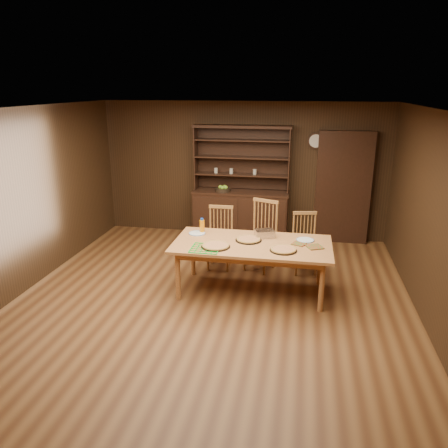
% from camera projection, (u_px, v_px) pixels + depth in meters
% --- Properties ---
extents(floor, '(6.00, 6.00, 0.00)m').
position_uv_depth(floor, '(211.00, 302.00, 6.06)').
color(floor, brown).
rests_on(floor, ground).
extents(room_shell, '(6.00, 6.00, 6.00)m').
position_uv_depth(room_shell, '(210.00, 192.00, 5.58)').
color(room_shell, beige).
rests_on(room_shell, floor).
extents(china_hutch, '(1.84, 0.52, 2.17)m').
position_uv_depth(china_hutch, '(241.00, 208.00, 8.46)').
color(china_hutch, black).
rests_on(china_hutch, floor).
extents(doorway, '(1.00, 0.18, 2.10)m').
position_uv_depth(doorway, '(343.00, 188.00, 8.13)').
color(doorway, black).
rests_on(doorway, floor).
extents(wall_clock, '(0.30, 0.05, 0.30)m').
position_uv_depth(wall_clock, '(316.00, 141.00, 8.02)').
color(wall_clock, black).
rests_on(wall_clock, room_shell).
extents(dining_table, '(2.22, 1.11, 0.75)m').
position_uv_depth(dining_table, '(252.00, 247.00, 6.18)').
color(dining_table, '#C67944').
rests_on(dining_table, floor).
extents(chair_left, '(0.42, 0.40, 1.02)m').
position_uv_depth(chair_left, '(220.00, 235.00, 7.12)').
color(chair_left, '#B0723C').
rests_on(chair_left, floor).
extents(chair_center, '(0.60, 0.59, 1.14)m').
position_uv_depth(chair_center, '(262.00, 233.00, 7.05)').
color(chair_center, '#B0723C').
rests_on(chair_center, floor).
extents(chair_right, '(0.46, 0.45, 0.97)m').
position_uv_depth(chair_right, '(305.00, 241.00, 6.95)').
color(chair_right, '#B0723C').
rests_on(chair_right, floor).
extents(pizza_left, '(0.40, 0.40, 0.04)m').
position_uv_depth(pizza_left, '(216.00, 246.00, 6.01)').
color(pizza_left, black).
rests_on(pizza_left, dining_table).
extents(pizza_right, '(0.37, 0.37, 0.04)m').
position_uv_depth(pizza_right, '(283.00, 250.00, 5.87)').
color(pizza_right, black).
rests_on(pizza_right, dining_table).
extents(pizza_center, '(0.38, 0.38, 0.04)m').
position_uv_depth(pizza_center, '(249.00, 239.00, 6.25)').
color(pizza_center, black).
rests_on(pizza_center, dining_table).
extents(cooling_rack, '(0.38, 0.38, 0.02)m').
position_uv_depth(cooling_rack, '(205.00, 248.00, 5.94)').
color(cooling_rack, '#0DA927').
rests_on(cooling_rack, dining_table).
extents(plate_left, '(0.25, 0.25, 0.02)m').
position_uv_depth(plate_left, '(197.00, 233.00, 6.54)').
color(plate_left, silver).
rests_on(plate_left, dining_table).
extents(plate_right, '(0.25, 0.25, 0.02)m').
position_uv_depth(plate_right, '(305.00, 240.00, 6.25)').
color(plate_right, silver).
rests_on(plate_right, dining_table).
extents(foil_dish, '(0.32, 0.28, 0.11)m').
position_uv_depth(foil_dish, '(265.00, 233.00, 6.39)').
color(foil_dish, silver).
rests_on(foil_dish, dining_table).
extents(juice_bottle, '(0.07, 0.07, 0.22)m').
position_uv_depth(juice_bottle, '(202.00, 226.00, 6.57)').
color(juice_bottle, orange).
rests_on(juice_bottle, dining_table).
extents(pot_holder_a, '(0.27, 0.27, 0.02)m').
position_uv_depth(pot_holder_a, '(314.00, 247.00, 5.99)').
color(pot_holder_a, '#AC1C13').
rests_on(pot_holder_a, dining_table).
extents(pot_holder_b, '(0.23, 0.23, 0.01)m').
position_uv_depth(pot_holder_b, '(299.00, 244.00, 6.12)').
color(pot_holder_b, '#AC1C13').
rests_on(pot_holder_b, dining_table).
extents(fruit_bowl, '(0.29, 0.29, 0.12)m').
position_uv_depth(fruit_bowl, '(223.00, 189.00, 8.34)').
color(fruit_bowl, black).
rests_on(fruit_bowl, china_hutch).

